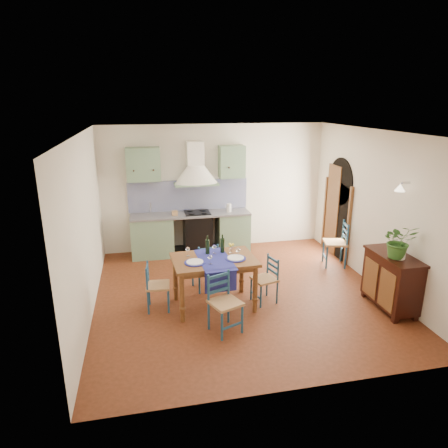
% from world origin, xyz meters
% --- Properties ---
extents(floor, '(5.00, 5.00, 0.00)m').
position_xyz_m(floor, '(0.00, 0.00, 0.00)').
color(floor, '#441F0E').
rests_on(floor, ground).
extents(back_wall, '(5.00, 0.96, 2.80)m').
position_xyz_m(back_wall, '(-0.47, 2.29, 1.05)').
color(back_wall, beige).
rests_on(back_wall, ground).
extents(right_wall, '(0.26, 5.00, 2.80)m').
position_xyz_m(right_wall, '(2.50, 0.28, 1.34)').
color(right_wall, beige).
rests_on(right_wall, ground).
extents(left_wall, '(0.04, 5.00, 2.80)m').
position_xyz_m(left_wall, '(-2.50, 0.00, 1.40)').
color(left_wall, beige).
rests_on(left_wall, ground).
extents(ceiling, '(5.00, 5.00, 0.01)m').
position_xyz_m(ceiling, '(0.00, 0.00, 2.80)').
color(ceiling, white).
rests_on(ceiling, back_wall).
extents(dining_table, '(1.37, 1.04, 1.16)m').
position_xyz_m(dining_table, '(-0.54, -0.31, 0.75)').
color(dining_table, brown).
rests_on(dining_table, ground).
extents(chair_near, '(0.54, 0.54, 0.89)m').
position_xyz_m(chair_near, '(-0.53, -1.07, 0.46)').
color(chair_near, navy).
rests_on(chair_near, ground).
extents(chair_far, '(0.49, 0.49, 0.88)m').
position_xyz_m(chair_far, '(-0.57, 0.34, 0.46)').
color(chair_far, navy).
rests_on(chair_far, ground).
extents(chair_left, '(0.40, 0.40, 0.79)m').
position_xyz_m(chair_left, '(-1.48, -0.22, 0.41)').
color(chair_left, navy).
rests_on(chair_left, ground).
extents(chair_right, '(0.45, 0.45, 0.79)m').
position_xyz_m(chair_right, '(0.34, -0.34, 0.41)').
color(chair_right, navy).
rests_on(chair_right, ground).
extents(chair_spare, '(0.53, 0.53, 0.94)m').
position_xyz_m(chair_spare, '(2.23, 0.86, 0.49)').
color(chair_spare, navy).
rests_on(chair_spare, ground).
extents(sideboard, '(0.50, 1.05, 0.94)m').
position_xyz_m(sideboard, '(2.26, -0.96, 0.51)').
color(sideboard, black).
rests_on(sideboard, ground).
extents(potted_plant, '(0.59, 0.54, 0.55)m').
position_xyz_m(potted_plant, '(2.22, -1.07, 1.21)').
color(potted_plant, '#2F6023').
rests_on(potted_plant, sideboard).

